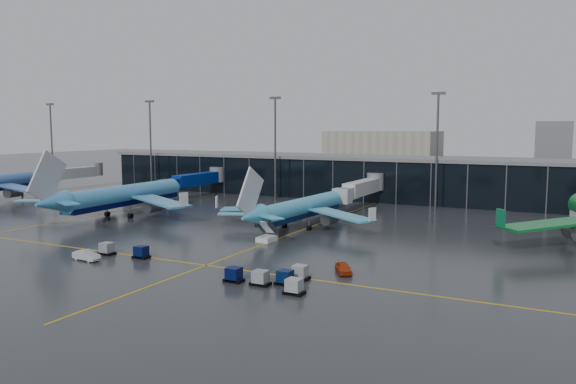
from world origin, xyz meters
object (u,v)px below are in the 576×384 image
at_px(service_van_red, 343,268).
at_px(baggage_carts, 225,269).
at_px(service_van_white, 87,255).
at_px(airliner_klm_near, 302,197).
at_px(airliner_arkefly, 125,183).
at_px(mobile_airstair, 267,237).

bearing_deg(service_van_red, baggage_carts, 177.87).
distance_m(service_van_red, service_van_white, 34.54).
height_order(airliner_klm_near, baggage_carts, airliner_klm_near).
distance_m(airliner_arkefly, service_van_red, 60.82).
xyz_separation_m(baggage_carts, mobile_airstair, (-5.67, 20.34, 0.01)).
height_order(airliner_klm_near, mobile_airstair, airliner_klm_near).
height_order(service_van_red, service_van_white, service_van_white).
distance_m(airliner_klm_near, service_van_red, 32.77).
distance_m(mobile_airstair, service_van_red, 22.13).
relative_size(airliner_arkefly, baggage_carts, 1.26).
bearing_deg(service_van_white, airliner_klm_near, -17.14).
xyz_separation_m(service_van_red, service_van_white, (-33.24, -9.39, 0.03)).
bearing_deg(baggage_carts, airliner_klm_near, 100.33).
xyz_separation_m(airliner_arkefly, service_van_white, (22.97, -31.84, -5.91)).
height_order(airliner_arkefly, baggage_carts, airliner_arkefly).
xyz_separation_m(baggage_carts, service_van_white, (-20.91, -1.92, -0.05)).
xyz_separation_m(mobile_airstair, service_van_white, (-15.24, -22.26, -0.06)).
bearing_deg(service_van_red, airliner_arkefly, 124.90).
height_order(baggage_carts, mobile_airstair, mobile_airstair).
xyz_separation_m(airliner_klm_near, service_van_red, (18.54, -26.57, -4.91)).
bearing_deg(airliner_arkefly, service_van_red, -24.64).
relative_size(service_van_red, service_van_white, 0.93).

